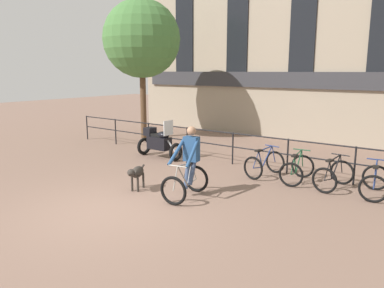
% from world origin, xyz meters
% --- Properties ---
extents(ground_plane, '(60.00, 60.00, 0.00)m').
position_xyz_m(ground_plane, '(0.00, 0.00, 0.00)').
color(ground_plane, '#846656').
extents(canal_railing, '(15.05, 0.05, 1.05)m').
position_xyz_m(canal_railing, '(-0.00, 5.20, 0.71)').
color(canal_railing, black).
rests_on(canal_railing, ground_plane).
extents(building_facade, '(18.00, 0.72, 10.71)m').
position_xyz_m(building_facade, '(-0.00, 10.99, 5.33)').
color(building_facade, gray).
rests_on(building_facade, ground_plane).
extents(cyclist_with_bike, '(0.85, 1.26, 1.70)m').
position_xyz_m(cyclist_with_bike, '(0.80, 1.80, 0.76)').
color(cyclist_with_bike, black).
rests_on(cyclist_with_bike, ground_plane).
extents(dog, '(0.43, 0.89, 0.64)m').
position_xyz_m(dog, '(-0.54, 1.39, 0.45)').
color(dog, '#332D28').
rests_on(dog, ground_plane).
extents(parked_motorcycle, '(1.70, 0.69, 1.35)m').
position_xyz_m(parked_motorcycle, '(-2.54, 4.44, 0.56)').
color(parked_motorcycle, black).
rests_on(parked_motorcycle, ground_plane).
extents(parked_bicycle_near_lamp, '(0.84, 1.21, 0.86)m').
position_xyz_m(parked_bicycle_near_lamp, '(1.46, 4.54, 0.36)').
color(parked_bicycle_near_lamp, black).
rests_on(parked_bicycle_near_lamp, ground_plane).
extents(parked_bicycle_mid_left, '(0.75, 1.16, 0.86)m').
position_xyz_m(parked_bicycle_mid_left, '(2.44, 4.54, 0.36)').
color(parked_bicycle_mid_left, black).
rests_on(parked_bicycle_mid_left, ground_plane).
extents(parked_bicycle_mid_right, '(0.79, 1.18, 0.86)m').
position_xyz_m(parked_bicycle_mid_right, '(3.41, 4.54, 0.36)').
color(parked_bicycle_mid_right, black).
rests_on(parked_bicycle_mid_right, ground_plane).
extents(parked_bicycle_far_end, '(0.82, 1.20, 0.86)m').
position_xyz_m(parked_bicycle_far_end, '(4.39, 4.54, 0.36)').
color(parked_bicycle_far_end, black).
rests_on(parked_bicycle_far_end, ground_plane).
extents(tree_canalside_left, '(3.36, 3.36, 6.04)m').
position_xyz_m(tree_canalside_left, '(-5.76, 6.99, 4.34)').
color(tree_canalside_left, brown).
rests_on(tree_canalside_left, ground_plane).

